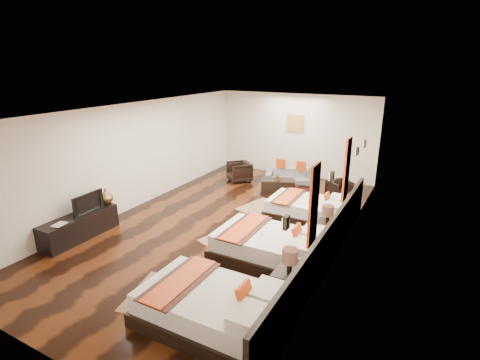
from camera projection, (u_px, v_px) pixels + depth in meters
The scene contains 30 objects.
floor at pixel (225, 224), 8.90m from camera, with size 5.50×9.50×0.01m, color black.
ceiling at pixel (223, 109), 8.03m from camera, with size 5.50×9.50×0.01m, color white.
back_wall at pixel (295, 135), 12.44m from camera, with size 5.50×0.01×2.80m, color silver.
left_wall at pixel (136, 156), 9.71m from camera, with size 0.01×9.50×2.80m, color silver.
right_wall at pixel (343, 188), 7.22m from camera, with size 0.01×9.50×2.80m, color silver.
headboard_panel at pixel (326, 247), 6.86m from camera, with size 0.08×6.60×0.90m, color black.
bed_near at pixel (215, 308), 5.41m from camera, with size 2.25×1.42×0.86m.
bed_mid at pixel (273, 247), 7.20m from camera, with size 2.27×1.42×0.86m.
bed_far at pixel (309, 209), 9.13m from camera, with size 2.01×1.26×0.77m.
nightstand_a at pixel (289, 283), 5.96m from camera, with size 0.48×0.48×0.95m.
nightstand_b at pixel (327, 230), 7.87m from camera, with size 0.45×0.45×0.89m.
jute_mat_near at pixel (154, 293), 6.23m from camera, with size 0.75×1.20×0.01m, color olive.
jute_mat_mid at pixel (228, 237), 8.22m from camera, with size 0.75×1.20×0.01m, color olive.
jute_mat_far at pixel (259, 206), 9.99m from camera, with size 0.75×1.20×0.01m, color olive.
tv_console at pixel (80, 226), 8.14m from camera, with size 0.50×1.80×0.55m, color black.
tv at pixel (86, 203), 8.13m from camera, with size 0.82×0.11×0.47m, color black.
book at pixel (55, 224), 7.59m from camera, with size 0.21×0.28×0.03m, color black.
figurine at pixel (106, 196), 8.68m from camera, with size 0.34×0.34×0.36m, color brown.
sofa at pixel (290, 176), 11.92m from camera, with size 1.60×0.62×0.47m, color slate.
armchair_left at pixel (239, 172), 12.05m from camera, with size 0.69×0.71×0.65m, color black.
armchair_right at pixel (339, 189), 10.53m from camera, with size 0.58×0.59×0.54m, color black.
coffee_table at pixel (278, 186), 11.05m from camera, with size 1.00×0.50×0.40m, color black.
table_plant at pixel (278, 176), 10.89m from camera, with size 0.22×0.19×0.25m, color #2D561C.
orange_panel_a at pixel (314, 205), 5.55m from camera, with size 0.04×0.40×1.30m, color #D86014.
orange_panel_b at pixel (347, 170), 7.39m from camera, with size 0.04×0.40×1.30m, color #D86014.
sconce_near at pixel (286, 222), 4.59m from camera, with size 0.07×0.12×0.18m.
sconce_mid at pixel (332, 177), 6.43m from camera, with size 0.07×0.12×0.18m.
sconce_far at pixel (357, 151), 8.27m from camera, with size 0.07×0.12×0.18m.
sconce_lounge at pixel (365, 144), 9.03m from camera, with size 0.07×0.12×0.18m.
gold_artwork at pixel (295, 124), 12.30m from camera, with size 0.60×0.04×0.60m, color #AD873F.
Camera 1 is at (4.19, -6.97, 3.78)m, focal length 27.23 mm.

